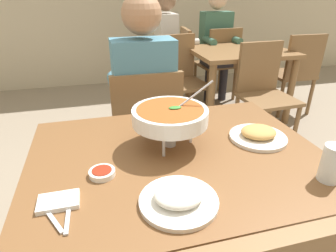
{
  "coord_description": "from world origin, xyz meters",
  "views": [
    {
      "loc": [
        -0.28,
        -0.9,
        1.33
      ],
      "look_at": [
        0.0,
        0.15,
        0.8
      ],
      "focal_mm": 30.33,
      "sensor_mm": 36.0,
      "label": 1
    }
  ],
  "objects_px": {
    "dining_table_main": "(177,178)",
    "sauce_dish": "(102,173)",
    "drink_glass": "(331,165)",
    "appetizer_plate": "(258,135)",
    "chair_bg_middle": "(176,62)",
    "chair_diner_main": "(146,128)",
    "rice_plate": "(179,198)",
    "patron_bg_left": "(216,40)",
    "chair_bg_window": "(296,70)",
    "curry_bowl": "(170,116)",
    "chair_bg_right": "(180,75)",
    "diner_main": "(143,92)",
    "chair_bg_corner": "(263,88)",
    "dining_table_far": "(239,62)",
    "chair_bg_left": "(219,60)",
    "patron_bg_middle": "(169,43)"
  },
  "relations": [
    {
      "from": "appetizer_plate",
      "to": "patron_bg_left",
      "type": "xyz_separation_m",
      "value": [
        0.84,
        2.36,
        -0.02
      ]
    },
    {
      "from": "rice_plate",
      "to": "chair_bg_middle",
      "type": "xyz_separation_m",
      "value": [
        0.77,
        2.65,
        -0.26
      ]
    },
    {
      "from": "diner_main",
      "to": "sauce_dish",
      "type": "bearing_deg",
      "value": -109.72
    },
    {
      "from": "chair_bg_left",
      "to": "patron_bg_middle",
      "type": "xyz_separation_m",
      "value": [
        -0.64,
        0.02,
        0.24
      ]
    },
    {
      "from": "dining_table_main",
      "to": "chair_diner_main",
      "type": "distance_m",
      "value": 0.72
    },
    {
      "from": "chair_bg_window",
      "to": "patron_bg_left",
      "type": "relative_size",
      "value": 0.69
    },
    {
      "from": "curry_bowl",
      "to": "patron_bg_left",
      "type": "xyz_separation_m",
      "value": [
        1.21,
        2.32,
        -0.13
      ]
    },
    {
      "from": "dining_table_main",
      "to": "drink_glass",
      "type": "bearing_deg",
      "value": -33.04
    },
    {
      "from": "dining_table_main",
      "to": "sauce_dish",
      "type": "xyz_separation_m",
      "value": [
        -0.29,
        -0.07,
        0.13
      ]
    },
    {
      "from": "curry_bowl",
      "to": "chair_bg_right",
      "type": "relative_size",
      "value": 0.37
    },
    {
      "from": "curry_bowl",
      "to": "drink_glass",
      "type": "height_order",
      "value": "curry_bowl"
    },
    {
      "from": "sauce_dish",
      "to": "chair_bg_right",
      "type": "relative_size",
      "value": 0.1
    },
    {
      "from": "dining_table_main",
      "to": "chair_bg_left",
      "type": "height_order",
      "value": "chair_bg_left"
    },
    {
      "from": "chair_bg_middle",
      "to": "chair_bg_right",
      "type": "relative_size",
      "value": 1.0
    },
    {
      "from": "rice_plate",
      "to": "sauce_dish",
      "type": "bearing_deg",
      "value": 136.84
    },
    {
      "from": "dining_table_far",
      "to": "chair_bg_right",
      "type": "bearing_deg",
      "value": 175.79
    },
    {
      "from": "patron_bg_left",
      "to": "chair_bg_left",
      "type": "bearing_deg",
      "value": -48.61
    },
    {
      "from": "appetizer_plate",
      "to": "chair_diner_main",
      "type": "bearing_deg",
      "value": 118.13
    },
    {
      "from": "chair_diner_main",
      "to": "chair_bg_left",
      "type": "bearing_deg",
      "value": 52.69
    },
    {
      "from": "drink_glass",
      "to": "chair_bg_window",
      "type": "relative_size",
      "value": 0.14
    },
    {
      "from": "chair_bg_left",
      "to": "chair_bg_corner",
      "type": "height_order",
      "value": "same"
    },
    {
      "from": "sauce_dish",
      "to": "appetizer_plate",
      "type": "bearing_deg",
      "value": 8.5
    },
    {
      "from": "diner_main",
      "to": "chair_bg_right",
      "type": "distance_m",
      "value": 1.27
    },
    {
      "from": "appetizer_plate",
      "to": "dining_table_far",
      "type": "xyz_separation_m",
      "value": [
        0.85,
        1.77,
        -0.15
      ]
    },
    {
      "from": "appetizer_plate",
      "to": "chair_bg_window",
      "type": "bearing_deg",
      "value": 48.21
    },
    {
      "from": "dining_table_far",
      "to": "chair_bg_right",
      "type": "relative_size",
      "value": 1.11
    },
    {
      "from": "diner_main",
      "to": "chair_bg_window",
      "type": "bearing_deg",
      "value": 27.22
    },
    {
      "from": "chair_bg_window",
      "to": "diner_main",
      "type": "bearing_deg",
      "value": -152.78
    },
    {
      "from": "dining_table_main",
      "to": "patron_bg_left",
      "type": "height_order",
      "value": "patron_bg_left"
    },
    {
      "from": "diner_main",
      "to": "drink_glass",
      "type": "distance_m",
      "value": 1.13
    },
    {
      "from": "rice_plate",
      "to": "chair_bg_middle",
      "type": "relative_size",
      "value": 0.27
    },
    {
      "from": "patron_bg_middle",
      "to": "dining_table_main",
      "type": "bearing_deg",
      "value": -104.22
    },
    {
      "from": "rice_plate",
      "to": "sauce_dish",
      "type": "height_order",
      "value": "rice_plate"
    },
    {
      "from": "curry_bowl",
      "to": "drink_glass",
      "type": "xyz_separation_m",
      "value": [
        0.45,
        -0.36,
        -0.07
      ]
    },
    {
      "from": "rice_plate",
      "to": "chair_bg_right",
      "type": "distance_m",
      "value": 2.23
    },
    {
      "from": "rice_plate",
      "to": "chair_bg_window",
      "type": "height_order",
      "value": "chair_bg_window"
    },
    {
      "from": "rice_plate",
      "to": "dining_table_far",
      "type": "height_order",
      "value": "rice_plate"
    },
    {
      "from": "drink_glass",
      "to": "chair_bg_middle",
      "type": "height_order",
      "value": "chair_bg_middle"
    },
    {
      "from": "dining_table_main",
      "to": "curry_bowl",
      "type": "bearing_deg",
      "value": 98.44
    },
    {
      "from": "diner_main",
      "to": "chair_bg_left",
      "type": "distance_m",
      "value": 2.04
    },
    {
      "from": "diner_main",
      "to": "chair_bg_right",
      "type": "height_order",
      "value": "diner_main"
    },
    {
      "from": "appetizer_plate",
      "to": "chair_bg_middle",
      "type": "relative_size",
      "value": 0.27
    },
    {
      "from": "dining_table_far",
      "to": "curry_bowl",
      "type": "bearing_deg",
      "value": -125.37
    },
    {
      "from": "chair_bg_right",
      "to": "chair_bg_corner",
      "type": "bearing_deg",
      "value": -44.62
    },
    {
      "from": "sauce_dish",
      "to": "drink_glass",
      "type": "bearing_deg",
      "value": -16.63
    },
    {
      "from": "chair_bg_middle",
      "to": "chair_bg_window",
      "type": "distance_m",
      "value": 1.35
    },
    {
      "from": "drink_glass",
      "to": "rice_plate",
      "type": "bearing_deg",
      "value": 178.06
    },
    {
      "from": "sauce_dish",
      "to": "dining_table_far",
      "type": "distance_m",
      "value": 2.41
    },
    {
      "from": "drink_glass",
      "to": "chair_bg_right",
      "type": "distance_m",
      "value": 2.16
    },
    {
      "from": "rice_plate",
      "to": "chair_bg_corner",
      "type": "relative_size",
      "value": 0.27
    }
  ]
}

